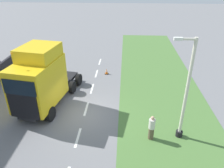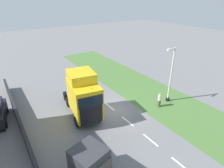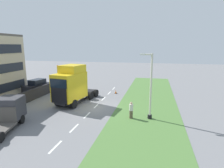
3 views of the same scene
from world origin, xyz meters
TOP-DOWN VIEW (x-y plane):
  - ground_plane at (0.00, 0.00)m, footprint 120.00×120.00m
  - grass_verge at (-6.00, 0.00)m, footprint 7.00×44.00m
  - lane_markings at (0.00, -0.70)m, footprint 0.16×21.00m
  - boundary_wall at (9.00, 0.00)m, footprint 0.25×24.00m
  - lorry_cab at (3.14, -0.62)m, footprint 3.68×7.79m
  - flatbed_truck at (5.93, 6.57)m, footprint 3.35×6.10m
  - lamp_post at (-6.33, 1.98)m, footprint 1.33×0.42m
  - pedestrian at (-4.57, 2.31)m, footprint 0.39×0.39m
  - traffic_cone_lead at (-1.04, -7.05)m, footprint 0.36×0.36m

SIDE VIEW (x-z plane):
  - ground_plane at x=0.00m, z-range 0.00..0.00m
  - lane_markings at x=0.00m, z-range 0.00..0.00m
  - grass_verge at x=-6.00m, z-range 0.00..0.01m
  - traffic_cone_lead at x=-1.04m, z-range -0.01..0.57m
  - boundary_wall at x=9.00m, z-range 0.00..1.49m
  - pedestrian at x=-4.57m, z-range -0.02..1.67m
  - flatbed_truck at x=5.93m, z-range 0.07..2.59m
  - lorry_cab at x=3.14m, z-range -0.05..4.91m
  - lamp_post at x=-6.33m, z-range -0.35..6.05m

